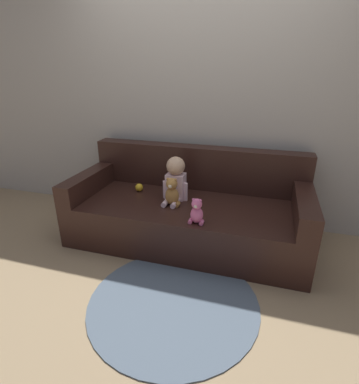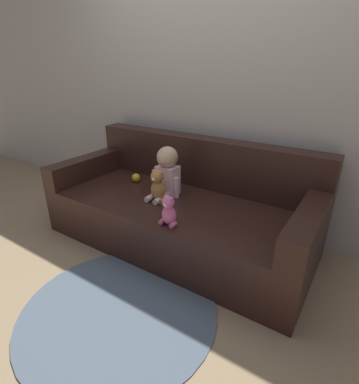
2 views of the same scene
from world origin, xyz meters
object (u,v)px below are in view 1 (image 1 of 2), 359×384
Objects in this scene: toy_ball at (139,187)px; person_baby at (175,179)px; plush_toy_side at (197,212)px; couch at (189,210)px; teddy_bear_brown at (172,193)px.

person_baby is at bearing -10.29° from toy_ball.
person_baby reaches higher than toy_ball.
plush_toy_side reaches higher than toy_ball.
toy_ball is (-0.71, 0.48, -0.06)m from plush_toy_side.
plush_toy_side is at bearing -67.84° from couch.
couch is 8.35× the size of teddy_bear_brown.
couch is 0.56m from toy_ball.
couch is 0.52m from plush_toy_side.
toy_ball is at bearing 145.87° from plush_toy_side.
couch is at bearing 55.87° from teddy_bear_brown.
couch is 5.31× the size of person_baby.
teddy_bear_brown is at bearing 137.77° from plush_toy_side.
person_baby is (-0.13, -0.03, 0.32)m from couch.
plush_toy_side is at bearing -53.23° from person_baby.
toy_ball is (-0.42, 0.22, -0.08)m from teddy_bear_brown.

